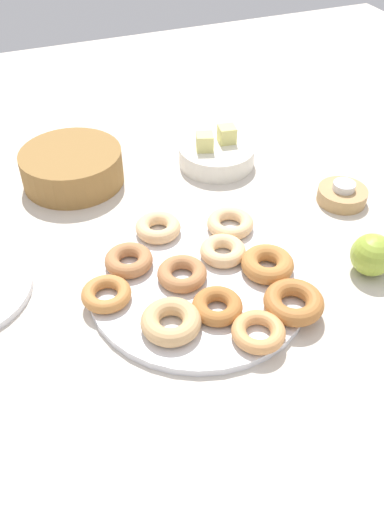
% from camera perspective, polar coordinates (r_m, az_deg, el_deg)
% --- Properties ---
extents(ground_plane, '(2.40, 2.40, 0.00)m').
position_cam_1_polar(ground_plane, '(0.90, 0.71, -3.26)').
color(ground_plane, beige).
extents(donut_plate, '(0.37, 0.37, 0.01)m').
position_cam_1_polar(donut_plate, '(0.90, 0.71, -2.94)').
color(donut_plate, silver).
rests_on(donut_plate, ground_plane).
extents(donut_0, '(0.10, 0.10, 0.03)m').
position_cam_1_polar(donut_0, '(0.81, -2.26, -7.02)').
color(donut_0, tan).
rests_on(donut_0, donut_plate).
extents(donut_1, '(0.09, 0.09, 0.03)m').
position_cam_1_polar(donut_1, '(0.92, -6.77, -0.45)').
color(donut_1, '#B27547').
rests_on(donut_1, donut_plate).
extents(donut_2, '(0.10, 0.10, 0.03)m').
position_cam_1_polar(donut_2, '(0.93, 3.32, 0.56)').
color(donut_2, '#EABC84').
rests_on(donut_2, donut_plate).
extents(donut_3, '(0.09, 0.09, 0.02)m').
position_cam_1_polar(donut_3, '(0.89, -1.07, -1.90)').
color(donut_3, '#B27547').
rests_on(donut_3, donut_plate).
extents(donut_4, '(0.13, 0.13, 0.03)m').
position_cam_1_polar(donut_4, '(0.91, 8.06, -0.86)').
color(donut_4, '#BC7A3D').
rests_on(donut_4, donut_plate).
extents(donut_5, '(0.10, 0.10, 0.03)m').
position_cam_1_polar(donut_5, '(0.98, -3.64, 3.05)').
color(donut_5, '#EABC84').
rests_on(donut_5, donut_plate).
extents(donut_6, '(0.12, 0.12, 0.02)m').
position_cam_1_polar(donut_6, '(0.99, 4.10, 3.48)').
color(donut_6, '#EABC84').
rests_on(donut_6, donut_plate).
extents(donut_7, '(0.09, 0.09, 0.02)m').
position_cam_1_polar(donut_7, '(0.87, -9.14, -4.03)').
color(donut_7, '#BC7A3D').
rests_on(donut_7, donut_plate).
extents(donut_8, '(0.11, 0.11, 0.02)m').
position_cam_1_polar(donut_8, '(0.84, 3.00, -5.29)').
color(donut_8, '#AD6B33').
rests_on(donut_8, donut_plate).
extents(donut_9, '(0.11, 0.11, 0.02)m').
position_cam_1_polar(donut_9, '(0.81, 7.11, -8.05)').
color(donut_9, tan).
rests_on(donut_9, donut_plate).
extents(donut_10, '(0.10, 0.10, 0.03)m').
position_cam_1_polar(donut_10, '(0.85, 10.81, -4.87)').
color(donut_10, '#AD6B33').
rests_on(donut_10, donut_plate).
extents(candle_holder, '(0.10, 0.10, 0.03)m').
position_cam_1_polar(candle_holder, '(1.13, 15.73, 6.27)').
color(candle_holder, tan).
rests_on(candle_holder, ground_plane).
extents(tealight, '(0.04, 0.04, 0.01)m').
position_cam_1_polar(tealight, '(1.11, 15.94, 7.18)').
color(tealight, silver).
rests_on(tealight, candle_holder).
extents(basket, '(0.27, 0.27, 0.07)m').
position_cam_1_polar(basket, '(1.16, -12.68, 9.26)').
color(basket, olive).
rests_on(basket, ground_plane).
extents(fruit_bowl, '(0.17, 0.17, 0.04)m').
position_cam_1_polar(fruit_bowl, '(1.20, 2.64, 10.69)').
color(fruit_bowl, silver).
rests_on(fruit_bowl, ground_plane).
extents(melon_chunk_left, '(0.05, 0.05, 0.04)m').
position_cam_1_polar(melon_chunk_left, '(1.17, 1.37, 12.10)').
color(melon_chunk_left, '#DBD67A').
rests_on(melon_chunk_left, fruit_bowl).
extents(melon_chunk_right, '(0.04, 0.04, 0.04)m').
position_cam_1_polar(melon_chunk_right, '(1.20, 3.75, 12.85)').
color(melon_chunk_right, '#DBD67A').
rests_on(melon_chunk_right, fruit_bowl).
extents(apple, '(0.07, 0.07, 0.07)m').
position_cam_1_polar(apple, '(0.96, 18.71, 0.12)').
color(apple, '#93AD38').
rests_on(apple, ground_plane).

